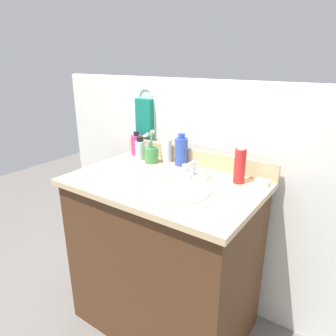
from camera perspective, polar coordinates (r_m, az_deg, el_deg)
ground_plane at (r=1.95m, az=-0.69°, el=-26.22°), size 6.00×6.00×0.00m
vanity_cabinet at (r=1.68m, az=-0.75°, el=-16.42°), size 0.88×0.55×0.82m
countertop at (r=1.47m, az=-0.82°, el=-2.91°), size 0.92×0.59×0.03m
backsplash at (r=1.67m, az=4.86°, el=2.07°), size 0.92×0.02×0.09m
back_wall at (r=1.81m, az=5.63°, el=-4.80°), size 2.02×0.04×1.30m
towel_ring at (r=1.84m, az=-4.17°, el=13.12°), size 0.10×0.01×0.10m
hand_towel at (r=1.85m, az=-4.43°, el=9.36°), size 0.11×0.04×0.22m
sink_basin at (r=1.38m, az=0.66°, el=-5.04°), size 0.36×0.36×0.11m
faucet at (r=1.51m, az=4.80°, el=-0.51°), size 0.16×0.10×0.08m
bottle_lotion_white at (r=1.72m, az=-0.25°, el=3.49°), size 0.06×0.06×0.15m
bottle_gel_clear at (r=1.76m, az=-5.21°, el=3.52°), size 0.06×0.06×0.13m
bottle_spray_red at (r=1.45m, az=13.25°, el=0.51°), size 0.05×0.05×0.19m
bottle_soap_pink at (r=1.86m, az=-5.90°, el=4.37°), size 0.06×0.06×0.14m
bottle_shampoo_blue at (r=1.65m, az=2.50°, el=3.16°), size 0.07×0.07×0.18m
cup_green at (r=1.71m, az=-3.11°, el=2.65°), size 0.08×0.09×0.19m
soap_bar at (r=1.48m, az=17.21°, el=-2.52°), size 0.06×0.04×0.02m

